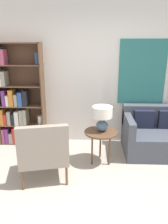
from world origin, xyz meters
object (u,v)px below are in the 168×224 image
(side_table, at_px, (101,135))
(table_lamp, at_px, (102,116))
(armchair, at_px, (44,151))
(bookshelf, at_px, (16,102))

(side_table, height_order, table_lamp, table_lamp)
(side_table, distance_m, table_lamp, 0.32)
(armchair, xyz_separation_m, table_lamp, (0.84, 0.59, 0.33))
(bookshelf, distance_m, side_table, 1.80)
(table_lamp, bearing_deg, bookshelf, 157.44)
(armchair, xyz_separation_m, side_table, (0.83, 0.57, 0.01))
(bookshelf, height_order, side_table, bookshelf)
(bookshelf, relative_size, armchair, 2.12)
(armchair, distance_m, table_lamp, 1.08)
(armchair, bearing_deg, table_lamp, 35.19)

